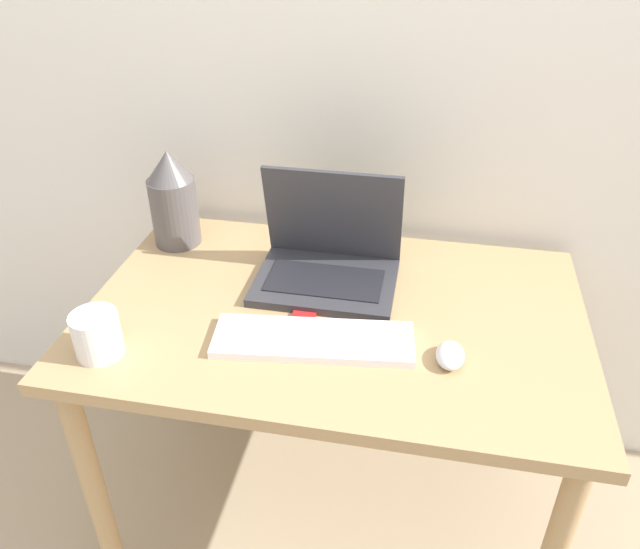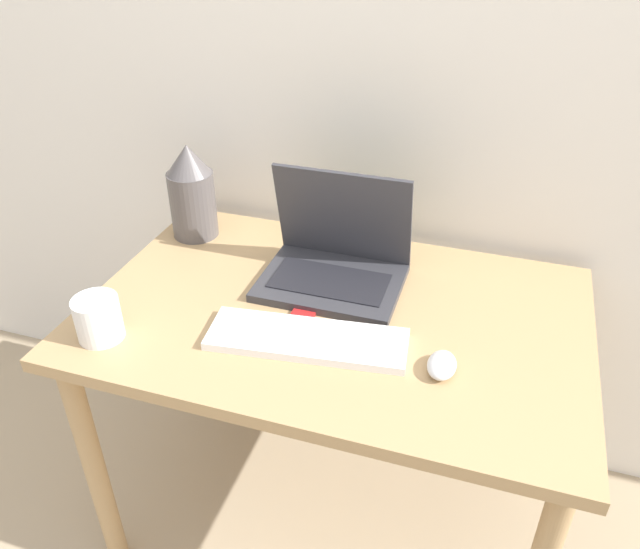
% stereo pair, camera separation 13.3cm
% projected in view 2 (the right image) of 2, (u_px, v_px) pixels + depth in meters
% --- Properties ---
extents(wall_back, '(6.00, 0.05, 2.50)m').
position_uv_depth(wall_back, '(391.00, 18.00, 1.44)').
color(wall_back, white).
rests_on(wall_back, ground_plane).
extents(desk, '(1.11, 0.72, 0.71)m').
position_uv_depth(desk, '(334.00, 343.00, 1.44)').
color(desk, tan).
rests_on(desk, ground_plane).
extents(laptop, '(0.33, 0.25, 0.26)m').
position_uv_depth(laptop, '(335.00, 259.00, 1.47)').
color(laptop, '#333338').
rests_on(laptop, desk).
extents(keyboard, '(0.43, 0.18, 0.02)m').
position_uv_depth(keyboard, '(307.00, 339.00, 1.29)').
color(keyboard, white).
rests_on(keyboard, desk).
extents(mouse, '(0.06, 0.09, 0.03)m').
position_uv_depth(mouse, '(442.00, 365.00, 1.21)').
color(mouse, silver).
rests_on(mouse, desk).
extents(vase, '(0.12, 0.12, 0.25)m').
position_uv_depth(vase, '(192.00, 192.00, 1.62)').
color(vase, '#514C4C').
rests_on(vase, desk).
extents(mp3_player, '(0.05, 0.06, 0.01)m').
position_uv_depth(mp3_player, '(304.00, 313.00, 1.38)').
color(mp3_player, red).
rests_on(mp3_player, desk).
extents(mug, '(0.09, 0.09, 0.09)m').
position_uv_depth(mug, '(98.00, 318.00, 1.29)').
color(mug, white).
rests_on(mug, desk).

